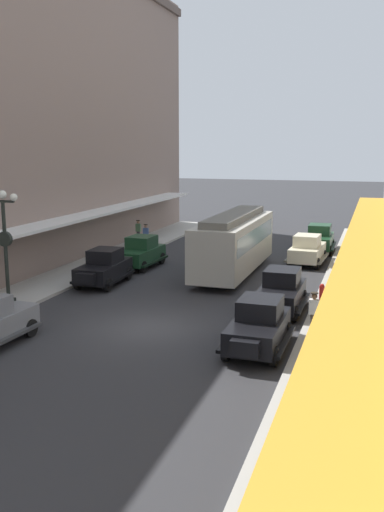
{
  "coord_description": "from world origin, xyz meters",
  "views": [
    {
      "loc": [
        8.5,
        -20.31,
        7.15
      ],
      "look_at": [
        0.0,
        6.0,
        1.8
      ],
      "focal_mm": 40.26,
      "sensor_mm": 36.0,
      "label": 1
    }
  ],
  "objects_px": {
    "lamp_post_with_clock": "(5,245)",
    "pedestrian_1": "(146,236)",
    "parked_car_2": "(259,324)",
    "parked_car_0": "(140,252)",
    "streetcar": "(234,241)",
    "parked_car_4": "(104,267)",
    "fire_hydrant": "(322,292)",
    "pedestrian_2": "(314,314)",
    "parked_car_3": "(319,238)",
    "parked_car_6": "(281,290)",
    "pedestrian_0": "(138,231)",
    "parked_car_1": "(307,249)"
  },
  "relations": [
    {
      "from": "lamp_post_with_clock",
      "to": "pedestrian_1",
      "type": "height_order",
      "value": "lamp_post_with_clock"
    },
    {
      "from": "parked_car_2",
      "to": "pedestrian_1",
      "type": "xyz_separation_m",
      "value": [
        -11.29,
        16.95,
        0.07
      ]
    },
    {
      "from": "parked_car_0",
      "to": "streetcar",
      "type": "height_order",
      "value": "streetcar"
    },
    {
      "from": "parked_car_4",
      "to": "fire_hydrant",
      "type": "distance_m",
      "value": 11.2
    },
    {
      "from": "parked_car_0",
      "to": "parked_car_4",
      "type": "distance_m",
      "value": 4.57
    },
    {
      "from": "parked_car_0",
      "to": "pedestrian_2",
      "type": "bearing_deg",
      "value": -41.86
    },
    {
      "from": "parked_car_4",
      "to": "parked_car_3",
      "type": "bearing_deg",
      "value": 53.21
    },
    {
      "from": "parked_car_0",
      "to": "parked_car_6",
      "type": "xyz_separation_m",
      "value": [
        9.46,
        -6.64,
        0.0
      ]
    },
    {
      "from": "parked_car_2",
      "to": "pedestrian_0",
      "type": "relative_size",
      "value": 2.55
    },
    {
      "from": "pedestrian_0",
      "to": "parked_car_3",
      "type": "bearing_deg",
      "value": 6.13
    },
    {
      "from": "fire_hydrant",
      "to": "pedestrian_2",
      "type": "xyz_separation_m",
      "value": [
        0.16,
        -5.05,
        0.45
      ]
    },
    {
      "from": "streetcar",
      "to": "parked_car_4",
      "type": "bearing_deg",
      "value": -143.23
    },
    {
      "from": "parked_car_3",
      "to": "lamp_post_with_clock",
      "type": "height_order",
      "value": "lamp_post_with_clock"
    },
    {
      "from": "parked_car_2",
      "to": "lamp_post_with_clock",
      "type": "height_order",
      "value": "lamp_post_with_clock"
    },
    {
      "from": "pedestrian_1",
      "to": "pedestrian_2",
      "type": "height_order",
      "value": "same"
    },
    {
      "from": "parked_car_6",
      "to": "parked_car_1",
      "type": "bearing_deg",
      "value": 90.58
    },
    {
      "from": "streetcar",
      "to": "lamp_post_with_clock",
      "type": "height_order",
      "value": "lamp_post_with_clock"
    },
    {
      "from": "fire_hydrant",
      "to": "parked_car_6",
      "type": "bearing_deg",
      "value": -134.58
    },
    {
      "from": "parked_car_1",
      "to": "parked_car_6",
      "type": "xyz_separation_m",
      "value": [
        0.11,
        -10.55,
        0.0
      ]
    },
    {
      "from": "parked_car_1",
      "to": "streetcar",
      "type": "height_order",
      "value": "streetcar"
    },
    {
      "from": "parked_car_4",
      "to": "streetcar",
      "type": "distance_m",
      "value": 7.4
    },
    {
      "from": "parked_car_1",
      "to": "parked_car_2",
      "type": "distance_m",
      "value": 15.64
    },
    {
      "from": "parked_car_3",
      "to": "lamp_post_with_clock",
      "type": "bearing_deg",
      "value": -120.73
    },
    {
      "from": "pedestrian_1",
      "to": "parked_car_6",
      "type": "bearing_deg",
      "value": -46.51
    },
    {
      "from": "fire_hydrant",
      "to": "pedestrian_2",
      "type": "height_order",
      "value": "pedestrian_2"
    },
    {
      "from": "parked_car_2",
      "to": "parked_car_4",
      "type": "relative_size",
      "value": 0.99
    },
    {
      "from": "lamp_post_with_clock",
      "to": "streetcar",
      "type": "bearing_deg",
      "value": 54.37
    },
    {
      "from": "streetcar",
      "to": "fire_hydrant",
      "type": "distance_m",
      "value": 7.3
    },
    {
      "from": "parked_car_1",
      "to": "pedestrian_1",
      "type": "bearing_deg",
      "value": 173.26
    },
    {
      "from": "fire_hydrant",
      "to": "parked_car_0",
      "type": "bearing_deg",
      "value": 155.65
    },
    {
      "from": "parked_car_4",
      "to": "pedestrian_1",
      "type": "height_order",
      "value": "parked_car_4"
    },
    {
      "from": "streetcar",
      "to": "pedestrian_2",
      "type": "relative_size",
      "value": 5.76
    },
    {
      "from": "parked_car_6",
      "to": "pedestrian_0",
      "type": "bearing_deg",
      "value": 132.6
    },
    {
      "from": "parked_car_4",
      "to": "lamp_post_with_clock",
      "type": "relative_size",
      "value": 0.84
    },
    {
      "from": "parked_car_0",
      "to": "pedestrian_0",
      "type": "bearing_deg",
      "value": 114.02
    },
    {
      "from": "parked_car_4",
      "to": "streetcar",
      "type": "height_order",
      "value": "streetcar"
    },
    {
      "from": "parked_car_3",
      "to": "parked_car_6",
      "type": "xyz_separation_m",
      "value": [
        -0.16,
        -15.09,
        0.0
      ]
    },
    {
      "from": "pedestrian_1",
      "to": "pedestrian_2",
      "type": "distance_m",
      "value": 20.09
    },
    {
      "from": "parked_car_6",
      "to": "fire_hydrant",
      "type": "bearing_deg",
      "value": 45.42
    },
    {
      "from": "parked_car_4",
      "to": "parked_car_1",
      "type": "bearing_deg",
      "value": 41.85
    },
    {
      "from": "parked_car_6",
      "to": "parked_car_3",
      "type": "bearing_deg",
      "value": 89.41
    },
    {
      "from": "parked_car_4",
      "to": "pedestrian_0",
      "type": "height_order",
      "value": "parked_car_4"
    },
    {
      "from": "parked_car_1",
      "to": "parked_car_6",
      "type": "bearing_deg",
      "value": -89.42
    },
    {
      "from": "parked_car_2",
      "to": "pedestrian_2",
      "type": "bearing_deg",
      "value": 43.83
    },
    {
      "from": "parked_car_2",
      "to": "parked_car_6",
      "type": "distance_m",
      "value": 5.08
    },
    {
      "from": "parked_car_6",
      "to": "lamp_post_with_clock",
      "type": "bearing_deg",
      "value": -160.62
    },
    {
      "from": "parked_car_0",
      "to": "lamp_post_with_clock",
      "type": "bearing_deg",
      "value": -99.06
    },
    {
      "from": "parked_car_0",
      "to": "parked_car_3",
      "type": "relative_size",
      "value": 1.01
    },
    {
      "from": "pedestrian_0",
      "to": "pedestrian_1",
      "type": "height_order",
      "value": "same"
    },
    {
      "from": "parked_car_4",
      "to": "pedestrian_2",
      "type": "distance_m",
      "value": 12.6
    }
  ]
}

